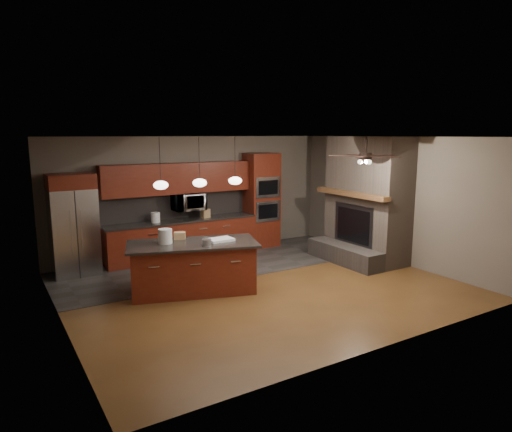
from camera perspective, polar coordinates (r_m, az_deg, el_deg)
ground at (r=8.77m, az=0.58°, el=-8.77°), size 7.00×7.00×0.00m
ceiling at (r=8.29m, az=0.61°, el=9.85°), size 7.00×6.00×0.02m
back_wall at (r=11.05m, az=-7.67°, el=2.57°), size 7.00×0.02×2.80m
right_wall at (r=10.67m, az=16.78°, el=1.95°), size 0.02×6.00×2.80m
left_wall at (r=7.24m, az=-23.66°, el=-2.23°), size 0.02×6.00×2.80m
slate_tile_patch at (r=10.27m, az=-4.77°, el=-5.92°), size 7.00×2.40×0.01m
fireplace_column at (r=10.62m, az=13.48°, el=1.51°), size 1.30×2.10×2.80m
back_cabinetry at (r=10.71m, az=-9.38°, el=-0.45°), size 3.59×0.64×2.20m
oven_tower at (r=11.59m, az=0.69°, el=1.98°), size 0.80×0.63×2.38m
microwave at (r=10.73m, az=-8.46°, el=1.78°), size 0.73×0.41×0.50m
refrigerator at (r=9.94m, az=-21.85°, el=-1.04°), size 0.89×0.75×2.08m
kitchen_island at (r=8.43m, az=-7.87°, el=-6.34°), size 2.53×1.71×0.92m
white_bucket at (r=8.31m, az=-11.28°, el=-2.49°), size 0.32×0.32×0.26m
paint_can at (r=8.07m, az=-6.17°, el=-3.30°), size 0.19×0.19×0.11m
paint_tray at (r=8.40m, az=-4.47°, el=-2.96°), size 0.46×0.33×0.05m
cardboard_box at (r=8.61m, az=-9.52°, el=-2.44°), size 0.25×0.23×0.13m
counter_bucket at (r=10.44m, az=-12.46°, el=-0.18°), size 0.23×0.23×0.22m
counter_box at (r=10.84m, az=-6.34°, el=0.33°), size 0.21×0.18×0.21m
pendant_left at (r=8.25m, az=-11.82°, el=3.83°), size 0.26×0.26×0.92m
pendant_center at (r=8.53m, az=-7.06°, el=4.17°), size 0.26×0.26×0.92m
pendant_right at (r=8.86m, az=-2.63°, el=4.46°), size 0.26×0.26×0.92m
ceiling_fan at (r=8.79m, az=13.54°, el=7.36°), size 1.27×1.33×0.41m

